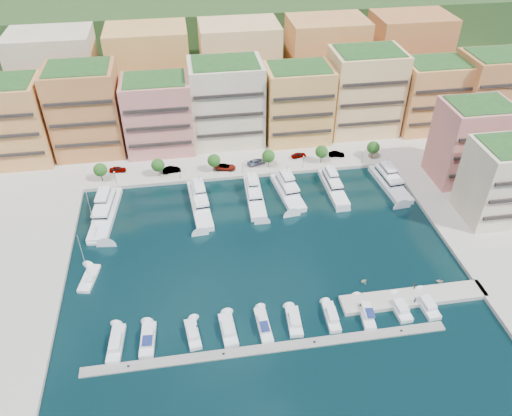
# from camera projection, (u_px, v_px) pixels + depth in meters

# --- Properties ---
(ground) EXTENTS (400.00, 400.00, 0.00)m
(ground) POSITION_uv_depth(u_px,v_px,m) (260.00, 246.00, 121.28)
(ground) COLOR black
(ground) RESTS_ON ground
(north_quay) EXTENTS (220.00, 64.00, 2.00)m
(north_quay) POSITION_uv_depth(u_px,v_px,m) (231.00, 127.00, 170.08)
(north_quay) COLOR #9E998E
(north_quay) RESTS_ON ground
(hillside) EXTENTS (240.00, 40.00, 58.00)m
(hillside) POSITION_uv_depth(u_px,v_px,m) (217.00, 73.00, 207.85)
(hillside) COLOR #203716
(hillside) RESTS_ON ground
(south_pontoon) EXTENTS (72.00, 2.20, 0.35)m
(south_pontoon) POSITION_uv_depth(u_px,v_px,m) (269.00, 349.00, 97.30)
(south_pontoon) COLOR gray
(south_pontoon) RESTS_ON ground
(finger_pier) EXTENTS (32.00, 5.00, 2.00)m
(finger_pier) POSITION_uv_depth(u_px,v_px,m) (413.00, 299.00, 107.67)
(finger_pier) COLOR #9E998E
(finger_pier) RESTS_ON ground
(apartment_0) EXTENTS (22.00, 16.50, 24.80)m
(apartment_0) POSITION_uv_depth(u_px,v_px,m) (8.00, 122.00, 144.43)
(apartment_0) COLOR #DE9A51
(apartment_0) RESTS_ON north_quay
(apartment_1) EXTENTS (20.00, 16.50, 26.80)m
(apartment_1) POSITION_uv_depth(u_px,v_px,m) (86.00, 111.00, 148.12)
(apartment_1) COLOR #B7723D
(apartment_1) RESTS_ON north_quay
(apartment_2) EXTENTS (20.00, 15.50, 22.80)m
(apartment_2) POSITION_uv_depth(u_px,v_px,m) (158.00, 115.00, 150.34)
(apartment_2) COLOR tan
(apartment_2) RESTS_ON north_quay
(apartment_3) EXTENTS (22.00, 16.50, 25.80)m
(apartment_3) POSITION_uv_depth(u_px,v_px,m) (227.00, 103.00, 153.60)
(apartment_3) COLOR beige
(apartment_3) RESTS_ON north_quay
(apartment_4) EXTENTS (20.00, 15.50, 23.80)m
(apartment_4) POSITION_uv_depth(u_px,v_px,m) (298.00, 104.00, 155.35)
(apartment_4) COLOR #E3A955
(apartment_4) RESTS_ON north_quay
(apartment_5) EXTENTS (22.00, 16.50, 26.80)m
(apartment_5) POSITION_uv_depth(u_px,v_px,m) (364.00, 92.00, 158.73)
(apartment_5) COLOR #F0BD7F
(apartment_5) RESTS_ON north_quay
(apartment_6) EXTENTS (20.00, 15.50, 22.80)m
(apartment_6) POSITION_uv_depth(u_px,v_px,m) (430.00, 96.00, 161.08)
(apartment_6) COLOR #DE9A51
(apartment_6) RESTS_ON north_quay
(apartment_7) EXTENTS (22.00, 16.50, 24.80)m
(apartment_7) POSITION_uv_depth(u_px,v_px,m) (492.00, 91.00, 161.37)
(apartment_7) COLOR #B7723D
(apartment_7) RESTS_ON north_quay
(apartment_east_a) EXTENTS (18.00, 14.50, 22.80)m
(apartment_east_a) POSITION_uv_depth(u_px,v_px,m) (470.00, 142.00, 137.22)
(apartment_east_a) COLOR tan
(apartment_east_a) RESTS_ON east_quay
(apartment_east_b) EXTENTS (18.00, 14.50, 20.80)m
(apartment_east_b) POSITION_uv_depth(u_px,v_px,m) (505.00, 181.00, 123.66)
(apartment_east_b) COLOR beige
(apartment_east_b) RESTS_ON east_quay
(backblock_0) EXTENTS (26.00, 18.00, 30.00)m
(backblock_0) POSITION_uv_depth(u_px,v_px,m) (58.00, 78.00, 163.06)
(backblock_0) COLOR beige
(backblock_0) RESTS_ON north_quay
(backblock_1) EXTENTS (26.00, 18.00, 30.00)m
(backblock_1) POSITION_uv_depth(u_px,v_px,m) (151.00, 73.00, 166.76)
(backblock_1) COLOR #E3A955
(backblock_1) RESTS_ON north_quay
(backblock_2) EXTENTS (26.00, 18.00, 30.00)m
(backblock_2) POSITION_uv_depth(u_px,v_px,m) (240.00, 68.00, 170.46)
(backblock_2) COLOR #F0BD7F
(backblock_2) RESTS_ON north_quay
(backblock_3) EXTENTS (26.00, 18.00, 30.00)m
(backblock_3) POSITION_uv_depth(u_px,v_px,m) (325.00, 63.00, 174.17)
(backblock_3) COLOR #DE9A51
(backblock_3) RESTS_ON north_quay
(backblock_4) EXTENTS (26.00, 18.00, 30.00)m
(backblock_4) POSITION_uv_depth(u_px,v_px,m) (406.00, 58.00, 177.87)
(backblock_4) COLOR #B7723D
(backblock_4) RESTS_ON north_quay
(tree_0) EXTENTS (3.80, 3.80, 5.65)m
(tree_0) POSITION_uv_depth(u_px,v_px,m) (100.00, 170.00, 139.84)
(tree_0) COLOR #473323
(tree_0) RESTS_ON north_quay
(tree_1) EXTENTS (3.80, 3.80, 5.65)m
(tree_1) POSITION_uv_depth(u_px,v_px,m) (158.00, 165.00, 141.82)
(tree_1) COLOR #473323
(tree_1) RESTS_ON north_quay
(tree_2) EXTENTS (3.80, 3.80, 5.65)m
(tree_2) POSITION_uv_depth(u_px,v_px,m) (214.00, 161.00, 143.79)
(tree_2) COLOR #473323
(tree_2) RESTS_ON north_quay
(tree_3) EXTENTS (3.80, 3.80, 5.65)m
(tree_3) POSITION_uv_depth(u_px,v_px,m) (268.00, 156.00, 145.77)
(tree_3) COLOR #473323
(tree_3) RESTS_ON north_quay
(tree_4) EXTENTS (3.80, 3.80, 5.65)m
(tree_4) POSITION_uv_depth(u_px,v_px,m) (322.00, 152.00, 147.74)
(tree_4) COLOR #473323
(tree_4) RESTS_ON north_quay
(tree_5) EXTENTS (3.80, 3.80, 5.65)m
(tree_5) POSITION_uv_depth(u_px,v_px,m) (373.00, 147.00, 149.72)
(tree_5) COLOR #473323
(tree_5) RESTS_ON north_quay
(lamppost_0) EXTENTS (0.30, 0.30, 4.20)m
(lamppost_0) POSITION_uv_depth(u_px,v_px,m) (115.00, 176.00, 139.08)
(lamppost_0) COLOR black
(lamppost_0) RESTS_ON north_quay
(lamppost_1) EXTENTS (0.30, 0.30, 4.20)m
(lamppost_1) POSITION_uv_depth(u_px,v_px,m) (180.00, 170.00, 141.30)
(lamppost_1) COLOR black
(lamppost_1) RESTS_ON north_quay
(lamppost_2) EXTENTS (0.30, 0.30, 4.20)m
(lamppost_2) POSITION_uv_depth(u_px,v_px,m) (243.00, 165.00, 143.52)
(lamppost_2) COLOR black
(lamppost_2) RESTS_ON north_quay
(lamppost_3) EXTENTS (0.30, 0.30, 4.20)m
(lamppost_3) POSITION_uv_depth(u_px,v_px,m) (303.00, 160.00, 145.74)
(lamppost_3) COLOR black
(lamppost_3) RESTS_ON north_quay
(lamppost_4) EXTENTS (0.30, 0.30, 4.20)m
(lamppost_4) POSITION_uv_depth(u_px,v_px,m) (363.00, 155.00, 147.97)
(lamppost_4) COLOR black
(lamppost_4) RESTS_ON north_quay
(yacht_0) EXTENTS (7.47, 22.79, 7.30)m
(yacht_0) POSITION_uv_depth(u_px,v_px,m) (105.00, 211.00, 130.62)
(yacht_0) COLOR white
(yacht_0) RESTS_ON ground
(yacht_2) EXTENTS (5.97, 21.95, 7.30)m
(yacht_2) POSITION_uv_depth(u_px,v_px,m) (200.00, 201.00, 133.91)
(yacht_2) COLOR white
(yacht_2) RESTS_ON ground
(yacht_3) EXTENTS (4.85, 19.65, 7.30)m
(yacht_3) POSITION_uv_depth(u_px,v_px,m) (254.00, 194.00, 136.55)
(yacht_3) COLOR white
(yacht_3) RESTS_ON ground
(yacht_4) EXTENTS (6.97, 18.31, 7.30)m
(yacht_4) POSITION_uv_depth(u_px,v_px,m) (287.00, 190.00, 138.35)
(yacht_4) COLOR white
(yacht_4) RESTS_ON ground
(yacht_5) EXTENTS (4.33, 17.75, 7.30)m
(yacht_5) POSITION_uv_depth(u_px,v_px,m) (333.00, 185.00, 139.98)
(yacht_5) COLOR white
(yacht_5) RESTS_ON ground
(yacht_6) EXTENTS (6.65, 19.17, 7.30)m
(yacht_6) POSITION_uv_depth(u_px,v_px,m) (389.00, 181.00, 141.61)
(yacht_6) COLOR white
(yacht_6) RESTS_ON ground
(cruiser_0) EXTENTS (3.39, 9.30, 2.55)m
(cruiser_0) POSITION_uv_depth(u_px,v_px,m) (116.00, 344.00, 97.57)
(cruiser_0) COLOR silver
(cruiser_0) RESTS_ON ground
(cruiser_1) EXTENTS (3.34, 8.50, 2.66)m
(cruiser_1) POSITION_uv_depth(u_px,v_px,m) (148.00, 340.00, 98.31)
(cruiser_1) COLOR silver
(cruiser_1) RESTS_ON ground
(cruiser_2) EXTENTS (3.28, 7.70, 2.55)m
(cruiser_2) POSITION_uv_depth(u_px,v_px,m) (193.00, 334.00, 99.44)
(cruiser_2) COLOR silver
(cruiser_2) RESTS_ON ground
(cruiser_3) EXTENTS (3.42, 8.44, 2.55)m
(cruiser_3) POSITION_uv_depth(u_px,v_px,m) (228.00, 330.00, 100.31)
(cruiser_3) COLOR silver
(cruiser_3) RESTS_ON ground
(cruiser_4) EXTENTS (2.71, 9.12, 2.66)m
(cruiser_4) POSITION_uv_depth(u_px,v_px,m) (264.00, 326.00, 101.16)
(cruiser_4) COLOR silver
(cruiser_4) RESTS_ON ground
(cruiser_5) EXTENTS (3.15, 7.68, 2.55)m
(cruiser_5) POSITION_uv_depth(u_px,v_px,m) (294.00, 322.00, 101.99)
(cruiser_5) COLOR silver
(cruiser_5) RESTS_ON ground
(cruiser_6) EXTENTS (2.73, 7.91, 2.55)m
(cruiser_6) POSITION_uv_depth(u_px,v_px,m) (331.00, 317.00, 102.96)
(cruiser_6) COLOR silver
(cruiser_6) RESTS_ON ground
(cruiser_7) EXTENTS (3.31, 9.19, 2.66)m
(cruiser_7) POSITION_uv_depth(u_px,v_px,m) (366.00, 313.00, 103.84)
(cruiser_7) COLOR silver
(cruiser_7) RESTS_ON ground
(cruiser_8) EXTENTS (3.23, 7.47, 2.55)m
(cruiser_8) POSITION_uv_depth(u_px,v_px,m) (400.00, 308.00, 104.80)
(cruiser_8) COLOR silver
(cruiser_8) RESTS_ON ground
(cruiser_9) EXTENTS (3.29, 8.00, 2.55)m
(cruiser_9) POSITION_uv_depth(u_px,v_px,m) (427.00, 305.00, 105.53)
(cruiser_9) COLOR silver
(cruiser_9) RESTS_ON ground
(sailboat_2) EXTENTS (3.85, 8.41, 13.20)m
(sailboat_2) POSITION_uv_depth(u_px,v_px,m) (96.00, 234.00, 124.46)
(sailboat_2) COLOR white
(sailboat_2) RESTS_ON ground
(sailboat_1) EXTENTS (4.47, 8.86, 13.20)m
(sailboat_1) POSITION_uv_depth(u_px,v_px,m) (89.00, 279.00, 112.04)
(sailboat_1) COLOR white
(sailboat_1) RESTS_ON ground
(tender_1) EXTENTS (1.93, 1.77, 0.85)m
(tender_1) POSITION_uv_depth(u_px,v_px,m) (364.00, 281.00, 111.36)
(tender_1) COLOR beige
(tender_1) RESTS_ON ground
(tender_3) EXTENTS (2.01, 1.86, 0.87)m
(tender_3) POSITION_uv_depth(u_px,v_px,m) (440.00, 281.00, 111.35)
(tender_3) COLOR beige
(tender_3) RESTS_ON ground
(car_0) EXTENTS (4.88, 2.16, 1.63)m
(car_0) POSITION_uv_depth(u_px,v_px,m) (118.00, 169.00, 145.45)
(car_0) COLOR gray
(car_0) RESTS_ON north_quay
(car_1) EXTENTS (5.38, 2.43, 1.71)m
(car_1) POSITION_uv_depth(u_px,v_px,m) (172.00, 170.00, 145.26)
(car_1) COLOR gray
(car_1) RESTS_ON north_quay
(car_2) EXTENTS (6.58, 4.22, 1.69)m
(car_2) POSITION_uv_depth(u_px,v_px,m) (225.00, 167.00, 146.43)
(car_2) COLOR gray
(car_2) RESTS_ON north_quay
(car_3) EXTENTS (6.27, 4.25, 1.69)m
(car_3) POSITION_uv_depth(u_px,v_px,m) (256.00, 162.00, 148.71)
(car_3) COLOR gray
(car_3) RESTS_ON north_quay
(car_4) EXTENTS (4.86, 2.69, 1.57)m
(car_4) POSITION_uv_depth(u_px,v_px,m) (299.00, 155.00, 151.94)
(car_4) COLOR gray
(car_4) RESTS_ON north_quay
(car_5) EXTENTS (5.00, 2.51, 1.57)m
(car_5) POSITION_uv_depth(u_px,v_px,m) (337.00, 154.00, 152.32)
(car_5) COLOR gray
(car_5) RESTS_ON north_quay
(person_0) EXTENTS (0.53, 0.65, 1.55)m
(person_0) POSITION_uv_depth(u_px,v_px,m) (415.00, 300.00, 105.05)
(person_0) COLOR #26324C
(person_0) RESTS_ON finger_pier
(person_1) EXTENTS (0.98, 0.92, 1.61)m
(person_1) POSITION_uv_depth(u_px,v_px,m) (414.00, 286.00, 108.24)
(person_1) COLOR #4D402E
(person_1) RESTS_ON finger_pier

